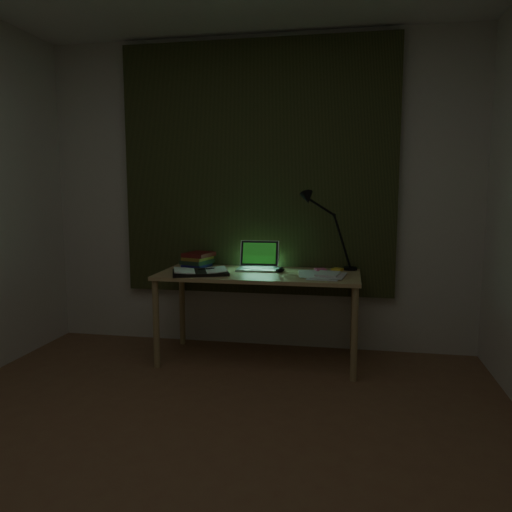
{
  "coord_description": "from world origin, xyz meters",
  "views": [
    {
      "loc": [
        0.74,
        -2.01,
        1.3
      ],
      "look_at": [
        0.08,
        1.48,
        0.82
      ],
      "focal_mm": 35.0,
      "sensor_mm": 36.0,
      "label": 1
    }
  ],
  "objects": [
    {
      "name": "floor",
      "position": [
        0.0,
        0.0,
        0.0
      ],
      "size": [
        3.5,
        4.0,
        0.0
      ],
      "primitive_type": "cube",
      "color": "brown",
      "rests_on": "ground"
    },
    {
      "name": "wall_back",
      "position": [
        0.0,
        2.0,
        1.25
      ],
      "size": [
        3.5,
        0.0,
        2.5
      ],
      "primitive_type": "cube",
      "color": "silver",
      "rests_on": "ground"
    },
    {
      "name": "curtain",
      "position": [
        0.0,
        1.96,
        1.45
      ],
      "size": [
        2.2,
        0.06,
        2.0
      ],
      "primitive_type": "cube",
      "color": "#262D16",
      "rests_on": "wall_back"
    },
    {
      "name": "desk",
      "position": [
        0.08,
        1.6,
        0.34
      ],
      "size": [
        1.49,
        0.65,
        0.68
      ],
      "primitive_type": null,
      "color": "tan",
      "rests_on": "floor"
    },
    {
      "name": "laptop",
      "position": [
        0.05,
        1.72,
        0.79
      ],
      "size": [
        0.32,
        0.36,
        0.22
      ],
      "primitive_type": null,
      "rotation": [
        0.0,
        0.0,
        0.05
      ],
      "color": "silver",
      "rests_on": "desk"
    },
    {
      "name": "open_textbook",
      "position": [
        -0.33,
        1.47,
        0.7
      ],
      "size": [
        0.48,
        0.41,
        0.03
      ],
      "primitive_type": null,
      "rotation": [
        0.0,
        0.0,
        0.35
      ],
      "color": "white",
      "rests_on": "desk"
    },
    {
      "name": "book_stack",
      "position": [
        -0.44,
        1.78,
        0.74
      ],
      "size": [
        0.22,
        0.25,
        0.12
      ],
      "primitive_type": null,
      "rotation": [
        0.0,
        0.0,
        -0.15
      ],
      "color": "white",
      "rests_on": "desk"
    },
    {
      "name": "loose_papers",
      "position": [
        0.54,
        1.58,
        0.69
      ],
      "size": [
        0.45,
        0.46,
        0.02
      ],
      "primitive_type": null,
      "rotation": [
        0.0,
        0.0,
        -0.32
      ],
      "color": "silver",
      "rests_on": "desk"
    },
    {
      "name": "mouse",
      "position": [
        0.24,
        1.65,
        0.7
      ],
      "size": [
        0.07,
        0.11,
        0.04
      ],
      "primitive_type": "ellipsoid",
      "rotation": [
        0.0,
        0.0,
        -0.05
      ],
      "color": "black",
      "rests_on": "desk"
    },
    {
      "name": "sticky_yellow",
      "position": [
        0.66,
        1.81,
        0.69
      ],
      "size": [
        0.1,
        0.1,
        0.02
      ],
      "primitive_type": "cube",
      "rotation": [
        0.0,
        0.0,
        -0.4
      ],
      "color": "yellow",
      "rests_on": "desk"
    },
    {
      "name": "sticky_pink",
      "position": [
        0.53,
        1.77,
        0.69
      ],
      "size": [
        0.1,
        0.1,
        0.02
      ],
      "primitive_type": "cube",
      "rotation": [
        0.0,
        0.0,
        0.33
      ],
      "color": "pink",
      "rests_on": "desk"
    },
    {
      "name": "desk_lamp",
      "position": [
        0.75,
        1.86,
        0.97
      ],
      "size": [
        0.38,
        0.3,
        0.58
      ],
      "primitive_type": null,
      "rotation": [
        0.0,
        0.0,
        0.0
      ],
      "color": "black",
      "rests_on": "desk"
    }
  ]
}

